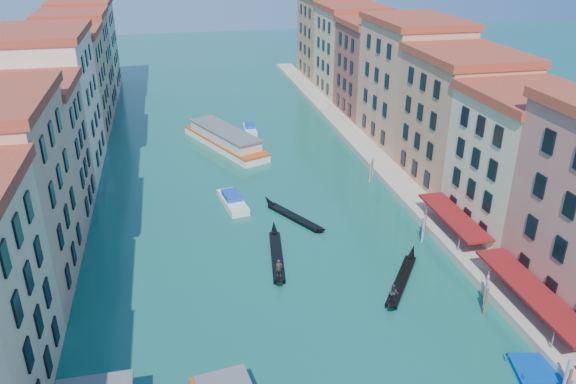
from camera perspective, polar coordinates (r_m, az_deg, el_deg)
The scene contains 12 objects.
left_bank_palazzos at distance 83.42m, azimuth -23.65°, elevation 6.55°, with size 12.80×128.40×21.00m.
right_bank_palazzos at distance 90.68m, azimuth 13.86°, elevation 9.29°, with size 12.80×128.40×21.00m.
quay at distance 90.44m, azimuth 8.67°, elevation 3.51°, with size 4.00×140.00×1.00m, color #A59A85.
restaurant_awnings at distance 56.55m, azimuth 23.96°, elevation -9.57°, with size 3.20×44.55×3.12m.
mooring_poles_right at distance 59.81m, azimuth 18.12°, elevation -8.49°, with size 1.44×54.24×3.20m.
vaporetto_far at distance 95.55m, azimuth -6.44°, elevation 5.39°, with size 12.68×21.07×3.11m.
gondola_fore at distance 62.66m, azimuth -1.15°, elevation -6.39°, with size 2.87×13.51×2.70m.
gondola_right at distance 59.49m, azimuth 11.42°, elevation -8.77°, with size 8.04×11.05×2.55m.
gondola_far at distance 71.15m, azimuth 0.51°, elevation -2.42°, with size 6.64×11.16×1.73m.
motorboat_mid at distance 74.87m, azimuth -5.66°, elevation -0.88°, with size 3.60×7.92×1.58m.
motorboat_far at distance 103.25m, azimuth -3.89°, elevation 6.45°, with size 2.17×6.28×1.29m.
blue_dock at distance 51.90m, azimuth 24.38°, elevation -16.89°, with size 4.96×6.35×0.47m.
Camera 1 is at (-8.85, -13.60, 32.88)m, focal length 35.00 mm.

